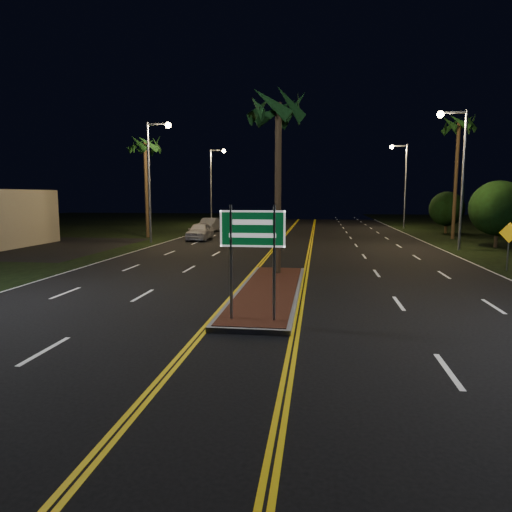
% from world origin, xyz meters
% --- Properties ---
extents(ground, '(120.00, 120.00, 0.00)m').
position_xyz_m(ground, '(0.00, 0.00, 0.00)').
color(ground, black).
rests_on(ground, ground).
extents(median_island, '(2.25, 10.25, 0.17)m').
position_xyz_m(median_island, '(0.00, 7.00, 0.08)').
color(median_island, gray).
rests_on(median_island, ground).
extents(highway_sign, '(1.80, 0.08, 3.20)m').
position_xyz_m(highway_sign, '(0.00, 2.80, 2.40)').
color(highway_sign, gray).
rests_on(highway_sign, ground).
extents(streetlight_left_mid, '(1.91, 0.44, 9.00)m').
position_xyz_m(streetlight_left_mid, '(-10.61, 24.00, 5.66)').
color(streetlight_left_mid, gray).
rests_on(streetlight_left_mid, ground).
extents(streetlight_left_far, '(1.91, 0.44, 9.00)m').
position_xyz_m(streetlight_left_far, '(-10.61, 44.00, 5.66)').
color(streetlight_left_far, gray).
rests_on(streetlight_left_far, ground).
extents(streetlight_right_mid, '(1.91, 0.44, 9.00)m').
position_xyz_m(streetlight_right_mid, '(10.61, 22.00, 5.66)').
color(streetlight_right_mid, gray).
rests_on(streetlight_right_mid, ground).
extents(streetlight_right_far, '(1.91, 0.44, 9.00)m').
position_xyz_m(streetlight_right_far, '(10.61, 42.00, 5.66)').
color(streetlight_right_far, gray).
rests_on(streetlight_right_far, ground).
extents(palm_median, '(2.40, 2.40, 8.30)m').
position_xyz_m(palm_median, '(0.00, 10.50, 7.28)').
color(palm_median, '#382819').
rests_on(palm_median, ground).
extents(palm_left_far, '(2.40, 2.40, 8.80)m').
position_xyz_m(palm_left_far, '(-12.80, 28.00, 7.75)').
color(palm_left_far, '#382819').
rests_on(palm_left_far, ground).
extents(palm_right_far, '(2.40, 2.40, 10.30)m').
position_xyz_m(palm_right_far, '(12.80, 30.00, 9.14)').
color(palm_right_far, '#382819').
rests_on(palm_right_far, ground).
extents(shrub_mid, '(3.78, 3.78, 4.62)m').
position_xyz_m(shrub_mid, '(14.00, 24.00, 2.73)').
color(shrub_mid, '#382819').
rests_on(shrub_mid, ground).
extents(shrub_far, '(3.24, 3.24, 3.96)m').
position_xyz_m(shrub_far, '(13.80, 36.00, 2.34)').
color(shrub_far, '#382819').
rests_on(shrub_far, ground).
extents(car_near, '(2.21, 5.00, 1.65)m').
position_xyz_m(car_near, '(-7.77, 26.48, 0.83)').
color(car_near, silver).
rests_on(car_near, ground).
extents(car_far, '(2.18, 4.83, 1.59)m').
position_xyz_m(car_far, '(-9.01, 34.77, 0.80)').
color(car_far, '#BABCC4').
rests_on(car_far, ground).
extents(warning_sign, '(0.97, 0.12, 2.33)m').
position_xyz_m(warning_sign, '(10.80, 13.61, 1.50)').
color(warning_sign, gray).
rests_on(warning_sign, ground).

